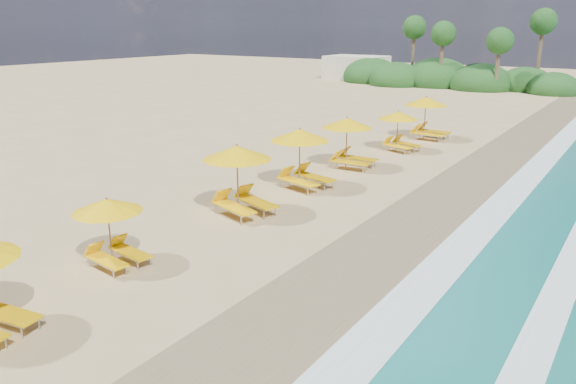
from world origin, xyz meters
The scene contains 11 objects.
ground centered at (0.00, 0.00, 0.00)m, with size 160.00×160.00×0.00m, color tan.
wet_sand centered at (4.00, 0.00, 0.01)m, with size 4.00×160.00×0.01m, color #887451.
surf_foam centered at (6.70, 0.00, 0.03)m, with size 4.00×160.00×0.01m.
station_3 centered at (-2.33, -5.38, 1.12)m, with size 2.31×2.18×2.00m.
station_4 centered at (-2.12, 0.14, 1.42)m, with size 3.19×3.10×2.54m.
station_5 centered at (-2.08, 4.20, 1.41)m, with size 3.08×2.96×2.51m.
station_6 centered at (-2.01, 8.29, 1.36)m, with size 2.70×2.52×2.43m.
station_7 centered at (-1.50, 13.03, 1.21)m, with size 2.70×2.62×2.16m.
station_8 centered at (-1.39, 16.95, 1.42)m, with size 2.85×2.66×2.54m.
treeline centered at (-9.94, 45.51, 1.00)m, with size 25.80×8.80×9.74m.
beach_building centered at (-22.00, 48.00, 1.40)m, with size 7.00×5.00×2.80m, color beige.
Camera 1 is at (9.84, -14.69, 6.59)m, focal length 34.51 mm.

